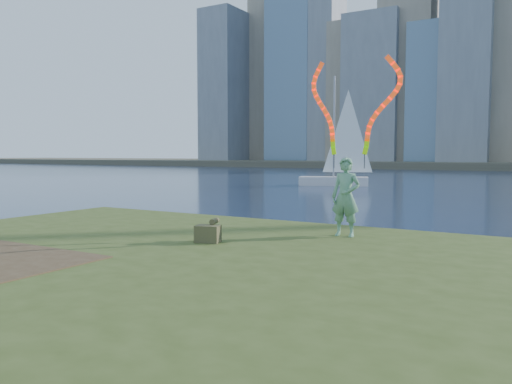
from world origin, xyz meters
The scene contains 6 objects.
ground centered at (0.00, 0.00, 0.00)m, with size 320.00×320.00×0.00m, color #1A2742.
grassy_knoll centered at (0.00, -2.30, 0.34)m, with size 20.00×18.00×0.80m.
far_shore centered at (0.00, 95.00, 0.60)m, with size 320.00×40.00×1.20m, color #514C3B.
woman_with_ribbons centered at (2.04, 2.42, 2.20)m, with size 2.08×0.41×4.07m.
canvas_bag centered at (-0.07, 0.32, 0.99)m, with size 0.55×0.61×0.45m.
sailboat centered at (-8.97, 30.43, 1.52)m, with size 5.79×3.48×8.83m.
Camera 1 is at (5.72, -7.68, 2.55)m, focal length 35.00 mm.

